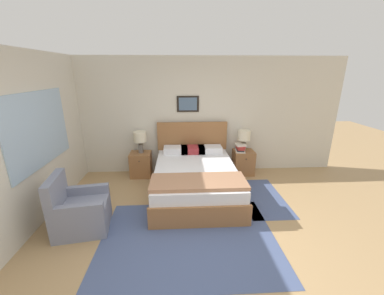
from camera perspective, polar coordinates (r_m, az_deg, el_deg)
name	(u,v)px	position (r m, az deg, el deg)	size (l,w,h in m)	color
ground_plane	(192,247)	(3.49, 0.06, -22.91)	(16.00, 16.00, 0.00)	tan
wall_back	(186,117)	(5.37, -1.53, 7.49)	(7.07, 0.09, 2.60)	beige
wall_left	(47,133)	(4.61, -31.78, 3.04)	(0.08, 5.02, 2.60)	beige
area_rug_main	(188,238)	(3.62, -0.87, -21.11)	(2.49, 1.84, 0.01)	#47567F
area_rug_bedside	(261,197)	(4.76, 16.49, -11.43)	(0.77, 1.47, 0.01)	#47567F
bed	(195,178)	(4.59, 0.79, -7.39)	(1.58, 2.17, 1.20)	#936038
armchair	(79,211)	(4.01, -25.70, -13.78)	(0.83, 0.78, 0.88)	gray
nightstand_near_window	(141,164)	(5.46, -12.26, -4.00)	(0.46, 0.43, 0.55)	#936038
nightstand_by_door	(243,162)	(5.58, 12.30, -3.50)	(0.46, 0.43, 0.55)	#936038
table_lamp_near_window	(140,138)	(5.28, -12.49, 2.25)	(0.28, 0.28, 0.48)	slate
table_lamp_by_door	(244,137)	(5.40, 12.51, 2.61)	(0.28, 0.28, 0.48)	slate
book_thick_bottom	(240,151)	(5.42, 11.56, -0.82)	(0.23, 0.28, 0.03)	silver
book_hardcover_middle	(240,150)	(5.41, 11.58, -0.51)	(0.19, 0.28, 0.03)	#232328
book_novel_upper	(240,148)	(5.40, 11.61, -0.14)	(0.15, 0.26, 0.04)	#B7332D
book_slim_near_top	(240,146)	(5.38, 11.64, 0.29)	(0.17, 0.28, 0.04)	#B7332D
book_paperback_top	(240,144)	(5.37, 11.66, 0.72)	(0.24, 0.26, 0.04)	silver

